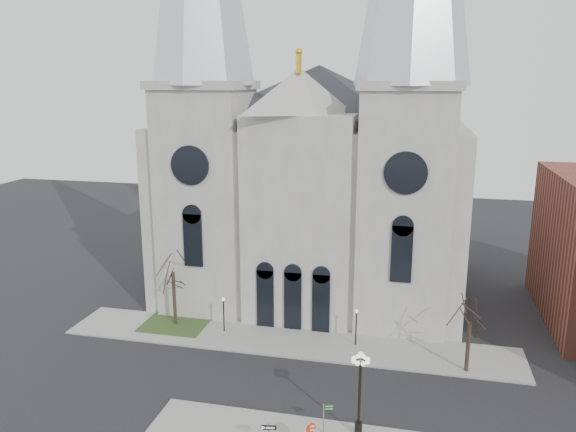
% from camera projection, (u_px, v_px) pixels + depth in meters
% --- Properties ---
extents(ground, '(160.00, 160.00, 0.00)m').
position_uv_depth(ground, '(251.00, 411.00, 39.05)').
color(ground, black).
rests_on(ground, ground).
extents(sidewalk_far, '(40.00, 6.00, 0.14)m').
position_uv_depth(sidewalk_far, '(287.00, 341.00, 49.45)').
color(sidewalk_far, gray).
rests_on(sidewalk_far, ground).
extents(grass_patch, '(6.00, 5.00, 0.18)m').
position_uv_depth(grass_patch, '(176.00, 324.00, 52.80)').
color(grass_patch, '#2F451D').
rests_on(grass_patch, ground).
extents(cathedral, '(33.00, 26.66, 54.00)m').
position_uv_depth(cathedral, '(313.00, 121.00, 56.37)').
color(cathedral, '#9E9C93').
rests_on(cathedral, ground).
extents(tree_left, '(3.20, 3.20, 7.50)m').
position_uv_depth(tree_left, '(173.00, 269.00, 51.51)').
color(tree_left, black).
rests_on(tree_left, ground).
extents(tree_right, '(3.20, 3.20, 6.00)m').
position_uv_depth(tree_right, '(470.00, 319.00, 43.25)').
color(tree_right, black).
rests_on(tree_right, ground).
extents(ped_lamp_left, '(0.32, 0.32, 3.26)m').
position_uv_depth(ped_lamp_left, '(224.00, 309.00, 50.71)').
color(ped_lamp_left, black).
rests_on(ped_lamp_left, sidewalk_far).
extents(ped_lamp_right, '(0.32, 0.32, 3.26)m').
position_uv_depth(ped_lamp_right, '(356.00, 321.00, 48.09)').
color(ped_lamp_right, black).
rests_on(ped_lamp_right, sidewalk_far).
extents(stop_sign, '(0.79, 0.31, 2.30)m').
position_uv_depth(stop_sign, '(311.00, 431.00, 33.87)').
color(stop_sign, slate).
rests_on(stop_sign, sidewalk_near).
extents(globe_lamp, '(1.60, 1.60, 5.84)m').
position_uv_depth(globe_lamp, '(360.00, 383.00, 35.37)').
color(globe_lamp, black).
rests_on(globe_lamp, sidewalk_near).
extents(street_name_sign, '(0.66, 0.22, 2.12)m').
position_uv_depth(street_name_sign, '(325.00, 416.00, 36.08)').
color(street_name_sign, slate).
rests_on(street_name_sign, sidewalk_near).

